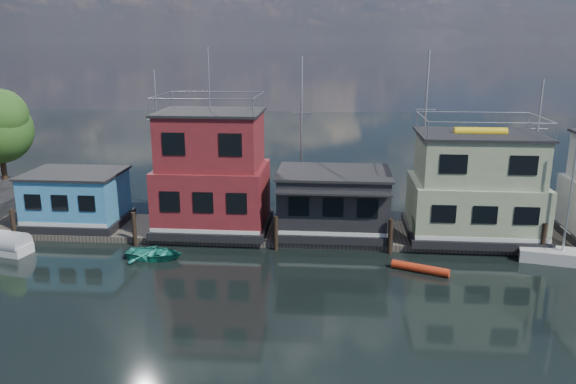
# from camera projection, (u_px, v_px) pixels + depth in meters

# --- Properties ---
(ground) EXTENTS (160.00, 160.00, 0.00)m
(ground) POSITION_uv_depth(u_px,v_px,m) (341.00, 324.00, 25.77)
(ground) COLOR black
(ground) RESTS_ON ground
(dock) EXTENTS (48.00, 5.00, 0.40)m
(dock) POSITION_uv_depth(u_px,v_px,m) (340.00, 234.00, 37.26)
(dock) COLOR #595147
(dock) RESTS_ON ground
(houseboat_blue) EXTENTS (6.40, 4.90, 3.66)m
(houseboat_blue) POSITION_uv_depth(u_px,v_px,m) (76.00, 198.00, 38.24)
(houseboat_blue) COLOR black
(houseboat_blue) RESTS_ON dock
(houseboat_red) EXTENTS (7.40, 5.90, 11.86)m
(houseboat_red) POSITION_uv_depth(u_px,v_px,m) (212.00, 174.00, 36.95)
(houseboat_red) COLOR black
(houseboat_red) RESTS_ON dock
(houseboat_dark) EXTENTS (7.40, 6.10, 4.06)m
(houseboat_dark) POSITION_uv_depth(u_px,v_px,m) (333.00, 202.00, 36.70)
(houseboat_dark) COLOR black
(houseboat_dark) RESTS_ON dock
(houseboat_green) EXTENTS (8.40, 5.90, 7.03)m
(houseboat_green) POSITION_uv_depth(u_px,v_px,m) (475.00, 188.00, 35.68)
(houseboat_green) COLOR black
(houseboat_green) RESTS_ON dock
(pilings) EXTENTS (42.28, 0.28, 2.20)m
(pilings) POSITION_uv_depth(u_px,v_px,m) (335.00, 235.00, 34.36)
(pilings) COLOR #2D2116
(pilings) RESTS_ON ground
(background_masts) EXTENTS (36.40, 0.16, 12.00)m
(background_masts) POSITION_uv_depth(u_px,v_px,m) (407.00, 140.00, 41.24)
(background_masts) COLOR silver
(background_masts) RESTS_ON ground
(red_kayak) EXTENTS (3.17, 1.65, 0.47)m
(red_kayak) POSITION_uv_depth(u_px,v_px,m) (420.00, 268.00, 31.51)
(red_kayak) COLOR red
(red_kayak) RESTS_ON ground
(tarp_runabout) EXTENTS (3.94, 2.26, 1.50)m
(tarp_runabout) POSITION_uv_depth(u_px,v_px,m) (1.00, 243.00, 34.44)
(tarp_runabout) COLOR silver
(tarp_runabout) RESTS_ON ground
(dinghy_teal) EXTENTS (3.53, 2.60, 0.71)m
(dinghy_teal) POSITION_uv_depth(u_px,v_px,m) (154.00, 253.00, 33.42)
(dinghy_teal) COLOR teal
(dinghy_teal) RESTS_ON ground
(day_sailer) EXTENTS (4.95, 2.56, 7.45)m
(day_sailer) POSITION_uv_depth(u_px,v_px,m) (562.00, 255.00, 32.91)
(day_sailer) COLOR beige
(day_sailer) RESTS_ON ground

